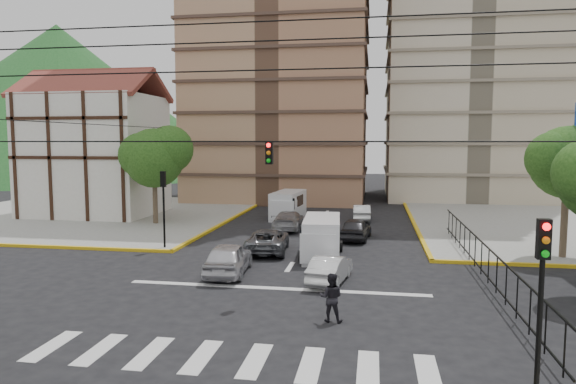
% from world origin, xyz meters
% --- Properties ---
extents(ground, '(160.00, 160.00, 0.00)m').
position_xyz_m(ground, '(0.00, 0.00, 0.00)').
color(ground, black).
rests_on(ground, ground).
extents(sidewalk_nw, '(26.00, 26.00, 0.15)m').
position_xyz_m(sidewalk_nw, '(-20.00, 20.00, 0.07)').
color(sidewalk_nw, gray).
rests_on(sidewalk_nw, ground).
extents(crosswalk_stripes, '(12.00, 2.40, 0.01)m').
position_xyz_m(crosswalk_stripes, '(0.00, -6.00, 0.01)').
color(crosswalk_stripes, silver).
rests_on(crosswalk_stripes, ground).
extents(stop_line, '(13.00, 0.40, 0.01)m').
position_xyz_m(stop_line, '(0.00, 1.20, 0.01)').
color(stop_line, silver).
rests_on(stop_line, ground).
extents(tudor_building, '(10.80, 8.05, 12.23)m').
position_xyz_m(tudor_building, '(-19.00, 20.00, 5.25)').
color(tudor_building, silver).
rests_on(tudor_building, ground).
extents(distant_hill, '(70.00, 70.00, 28.00)m').
position_xyz_m(distant_hill, '(-55.00, 70.00, 14.00)').
color(distant_hill, '#1C5520').
rests_on(distant_hill, ground).
extents(park_fence, '(0.10, 22.50, 1.66)m').
position_xyz_m(park_fence, '(9.00, 4.50, 0.00)').
color(park_fence, black).
rests_on(park_fence, ground).
extents(tree_park_c, '(4.65, 3.80, 7.25)m').
position_xyz_m(tree_park_c, '(14.09, 9.01, 5.34)').
color(tree_park_c, '#473828').
rests_on(tree_park_c, ground).
extents(tree_tudor, '(5.39, 4.40, 7.43)m').
position_xyz_m(tree_tudor, '(-11.90, 16.01, 5.22)').
color(tree_tudor, '#473828').
rests_on(tree_tudor, ground).
extents(traffic_light_se, '(0.28, 0.22, 4.40)m').
position_xyz_m(traffic_light_se, '(7.80, -7.80, 3.11)').
color(traffic_light_se, black).
rests_on(traffic_light_se, ground).
extents(traffic_light_nw, '(0.28, 0.22, 4.40)m').
position_xyz_m(traffic_light_nw, '(-7.80, 7.80, 3.11)').
color(traffic_light_nw, black).
rests_on(traffic_light_nw, ground).
extents(traffic_light_hanging, '(18.00, 9.12, 0.92)m').
position_xyz_m(traffic_light_hanging, '(0.00, -2.04, 5.90)').
color(traffic_light_hanging, black).
rests_on(traffic_light_hanging, ground).
extents(van_right_lane, '(2.19, 4.90, 2.16)m').
position_xyz_m(van_right_lane, '(1.35, 7.18, 1.05)').
color(van_right_lane, silver).
rests_on(van_right_lane, ground).
extents(van_left_lane, '(2.37, 5.04, 2.20)m').
position_xyz_m(van_left_lane, '(-2.76, 20.65, 1.07)').
color(van_left_lane, silver).
rests_on(van_left_lane, ground).
extents(car_silver_front_left, '(2.15, 4.60, 1.52)m').
position_xyz_m(car_silver_front_left, '(-2.64, 3.17, 0.76)').
color(car_silver_front_left, silver).
rests_on(car_silver_front_left, ground).
extents(car_white_front_right, '(1.87, 3.88, 1.23)m').
position_xyz_m(car_white_front_right, '(2.21, 2.56, 0.61)').
color(car_white_front_right, silver).
rests_on(car_white_front_right, ground).
extents(car_grey_mid_left, '(2.65, 4.95, 1.32)m').
position_xyz_m(car_grey_mid_left, '(-1.82, 8.29, 0.66)').
color(car_grey_mid_left, slate).
rests_on(car_grey_mid_left, ground).
extents(car_silver_rear_left, '(1.94, 4.67, 1.35)m').
position_xyz_m(car_silver_rear_left, '(-1.83, 15.70, 0.67)').
color(car_silver_rear_left, '#A4A3A8').
rests_on(car_silver_rear_left, ground).
extents(car_darkgrey_mid_right, '(2.10, 4.31, 1.42)m').
position_xyz_m(car_darkgrey_mid_right, '(2.98, 12.78, 0.71)').
color(car_darkgrey_mid_right, '#28282B').
rests_on(car_darkgrey_mid_right, ground).
extents(car_white_rear_right, '(1.43, 3.80, 1.24)m').
position_xyz_m(car_white_rear_right, '(3.16, 20.99, 0.62)').
color(car_white_rear_right, white).
rests_on(car_white_rear_right, ground).
extents(pedestrian_crosswalk, '(0.87, 0.70, 1.71)m').
position_xyz_m(pedestrian_crosswalk, '(2.67, -2.42, 0.86)').
color(pedestrian_crosswalk, black).
rests_on(pedestrian_crosswalk, ground).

